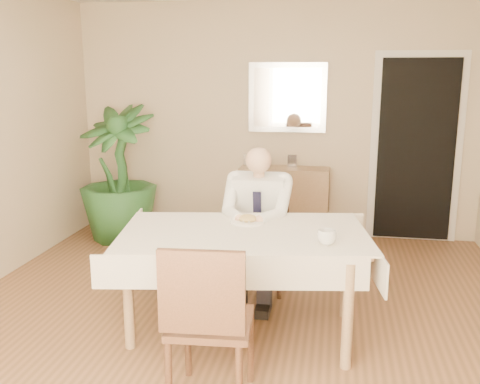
% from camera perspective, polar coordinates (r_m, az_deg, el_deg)
% --- Properties ---
extents(room, '(5.00, 5.02, 2.60)m').
position_cam_1_polar(room, '(3.61, -0.99, 4.20)').
color(room, brown).
rests_on(room, ground).
extents(window, '(1.34, 0.04, 1.44)m').
position_cam_1_polar(window, '(1.31, -22.66, -5.64)').
color(window, silver).
rests_on(window, room).
extents(doorway, '(0.96, 0.07, 2.10)m').
position_cam_1_polar(doorway, '(6.09, 18.24, 4.23)').
color(doorway, silver).
rests_on(doorway, ground).
extents(mirror, '(0.86, 0.04, 0.76)m').
position_cam_1_polar(mirror, '(6.01, 5.06, 9.99)').
color(mirror, silver).
rests_on(mirror, room).
extents(dining_table, '(1.87, 1.29, 0.75)m').
position_cam_1_polar(dining_table, '(3.74, 0.41, -5.45)').
color(dining_table, '#977851').
rests_on(dining_table, ground).
extents(chair_far, '(0.46, 0.46, 0.95)m').
position_cam_1_polar(chair_far, '(4.62, 2.29, -3.59)').
color(chair_far, '#4A291A').
rests_on(chair_far, ground).
extents(chair_near, '(0.49, 0.49, 0.96)m').
position_cam_1_polar(chair_near, '(2.97, -3.51, -13.11)').
color(chair_near, '#4A291A').
rests_on(chair_near, ground).
extents(seated_man, '(0.48, 0.72, 1.24)m').
position_cam_1_polar(seated_man, '(4.30, 1.76, -2.71)').
color(seated_man, white).
rests_on(seated_man, ground).
extents(plate, '(0.26, 0.26, 0.02)m').
position_cam_1_polar(plate, '(3.93, 0.82, -3.15)').
color(plate, white).
rests_on(plate, dining_table).
extents(food, '(0.14, 0.14, 0.06)m').
position_cam_1_polar(food, '(3.92, 0.82, -2.84)').
color(food, olive).
rests_on(food, dining_table).
extents(knife, '(0.01, 0.13, 0.01)m').
position_cam_1_polar(knife, '(3.86, 1.26, -3.18)').
color(knife, silver).
rests_on(knife, dining_table).
extents(fork, '(0.01, 0.13, 0.01)m').
position_cam_1_polar(fork, '(3.87, 0.09, -3.12)').
color(fork, silver).
rests_on(fork, dining_table).
extents(coffee_mug, '(0.13, 0.13, 0.10)m').
position_cam_1_polar(coffee_mug, '(3.47, 9.23, -4.78)').
color(coffee_mug, white).
rests_on(coffee_mug, dining_table).
extents(sideboard, '(0.99, 0.35, 0.79)m').
position_cam_1_polar(sideboard, '(6.03, 4.71, -1.11)').
color(sideboard, '#977851').
rests_on(sideboard, ground).
extents(photo_frame_left, '(0.10, 0.02, 0.14)m').
position_cam_1_polar(photo_frame_left, '(6.02, 0.85, 3.44)').
color(photo_frame_left, silver).
rests_on(photo_frame_left, sideboard).
extents(photo_frame_center, '(0.10, 0.02, 0.14)m').
position_cam_1_polar(photo_frame_center, '(6.02, 2.71, 3.42)').
color(photo_frame_center, silver).
rests_on(photo_frame_center, sideboard).
extents(photo_frame_right, '(0.10, 0.02, 0.14)m').
position_cam_1_polar(photo_frame_right, '(5.97, 5.58, 3.31)').
color(photo_frame_right, silver).
rests_on(photo_frame_right, sideboard).
extents(potted_palm, '(1.00, 1.00, 1.48)m').
position_cam_1_polar(potted_palm, '(5.99, -12.86, 1.92)').
color(potted_palm, '#214D20').
rests_on(potted_palm, ground).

